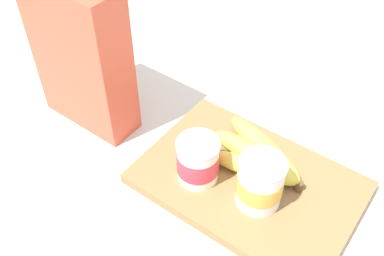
{
  "coord_description": "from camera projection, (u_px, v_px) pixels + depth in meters",
  "views": [
    {
      "loc": [
        -0.2,
        0.44,
        0.61
      ],
      "look_at": [
        0.12,
        0.0,
        0.07
      ],
      "focal_mm": 41.83,
      "sensor_mm": 36.0,
      "label": 1
    }
  ],
  "objects": [
    {
      "name": "cutting_board",
      "position": [
        248.0,
        182.0,
        0.75
      ],
      "size": [
        0.36,
        0.24,
        0.02
      ],
      "primitive_type": "cube",
      "color": "olive",
      "rests_on": "ground_plane"
    },
    {
      "name": "cereal_box",
      "position": [
        81.0,
        56.0,
        0.78
      ],
      "size": [
        0.19,
        0.08,
        0.29
      ],
      "primitive_type": "cube",
      "rotation": [
        0.0,
        0.0,
        -0.01
      ],
      "color": "#D85138",
      "rests_on": "ground_plane"
    },
    {
      "name": "yogurt_cup_front",
      "position": [
        260.0,
        182.0,
        0.69
      ],
      "size": [
        0.07,
        0.07,
        0.09
      ],
      "color": "white",
      "rests_on": "cutting_board"
    },
    {
      "name": "yogurt_cup_back",
      "position": [
        198.0,
        160.0,
        0.72
      ],
      "size": [
        0.07,
        0.07,
        0.08
      ],
      "color": "white",
      "rests_on": "cutting_board"
    },
    {
      "name": "ground_plane",
      "position": [
        248.0,
        186.0,
        0.76
      ],
      "size": [
        2.4,
        2.4,
        0.0
      ],
      "primitive_type": "plane",
      "color": "silver"
    },
    {
      "name": "banana_bunch",
      "position": [
        258.0,
        156.0,
        0.76
      ],
      "size": [
        0.18,
        0.13,
        0.04
      ],
      "color": "#E4D34E",
      "rests_on": "cutting_board"
    }
  ]
}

